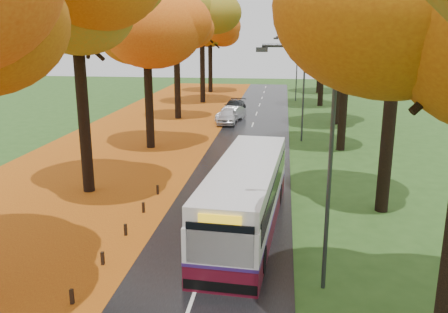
% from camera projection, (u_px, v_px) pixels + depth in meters
% --- Properties ---
extents(road, '(6.50, 90.00, 0.04)m').
position_uv_depth(road, '(242.00, 155.00, 32.67)').
color(road, black).
rests_on(road, ground).
extents(centre_line, '(0.12, 90.00, 0.01)m').
position_uv_depth(centre_line, '(242.00, 155.00, 32.66)').
color(centre_line, silver).
rests_on(centre_line, road).
extents(leaf_verge, '(12.00, 90.00, 0.02)m').
position_uv_depth(leaf_verge, '(117.00, 151.00, 33.75)').
color(leaf_verge, maroon).
rests_on(leaf_verge, ground).
extents(leaf_drift, '(0.90, 90.00, 0.01)m').
position_uv_depth(leaf_drift, '(199.00, 153.00, 33.03)').
color(leaf_drift, '#B96A13').
rests_on(leaf_drift, road).
extents(trees_left, '(9.20, 74.00, 13.88)m').
position_uv_depth(trees_left, '(144.00, 13.00, 33.07)').
color(trees_left, black).
rests_on(trees_left, ground).
extents(trees_right, '(9.30, 74.20, 13.96)m').
position_uv_depth(trees_right, '(355.00, 9.00, 31.16)').
color(trees_right, black).
rests_on(trees_right, ground).
extents(streetlamp_near, '(2.45, 0.18, 8.00)m').
position_uv_depth(streetlamp_near, '(323.00, 151.00, 14.69)').
color(streetlamp_near, '#333538').
rests_on(streetlamp_near, ground).
extents(streetlamp_mid, '(2.45, 0.18, 8.00)m').
position_uv_depth(streetlamp_mid, '(301.00, 80.00, 35.79)').
color(streetlamp_mid, '#333538').
rests_on(streetlamp_mid, ground).
extents(streetlamp_far, '(2.45, 0.18, 8.00)m').
position_uv_depth(streetlamp_far, '(295.00, 62.00, 56.89)').
color(streetlamp_far, '#333538').
rests_on(streetlamp_far, ground).
extents(bus, '(3.31, 11.20, 2.91)m').
position_uv_depth(bus, '(246.00, 195.00, 20.16)').
color(bus, '#4E0C1A').
rests_on(bus, road).
extents(car_white, '(1.68, 4.15, 1.41)m').
position_uv_depth(car_white, '(228.00, 116.00, 43.57)').
color(car_white, silver).
rests_on(car_white, road).
extents(car_silver, '(2.65, 4.29, 1.33)m').
position_uv_depth(car_silver, '(231.00, 114.00, 44.96)').
color(car_silver, '#9FA1A6').
rests_on(car_silver, road).
extents(car_dark, '(2.41, 4.76, 1.33)m').
position_uv_depth(car_dark, '(234.00, 107.00, 49.12)').
color(car_dark, black).
rests_on(car_dark, road).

